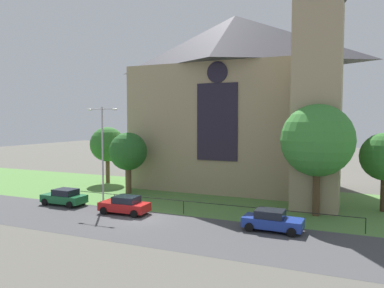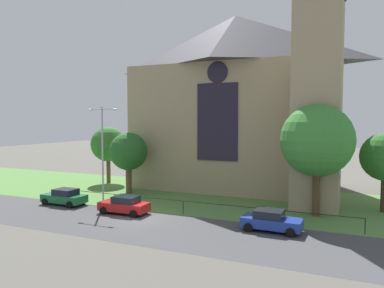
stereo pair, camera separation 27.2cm
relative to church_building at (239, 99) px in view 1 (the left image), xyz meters
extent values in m
plane|color=#56544C|center=(-3.48, -6.19, -10.27)|extent=(160.00, 160.00, 0.00)
cube|color=#424244|center=(-3.48, -18.19, -10.27)|extent=(120.00, 8.00, 0.01)
cube|color=#517F3D|center=(-3.48, -8.19, -10.27)|extent=(120.00, 20.00, 0.01)
cube|color=tan|center=(-0.77, 0.63, -3.27)|extent=(22.00, 12.00, 14.00)
pyramid|color=#47444C|center=(-0.77, 0.63, 6.73)|extent=(22.00, 12.00, 6.00)
cube|color=black|center=(-0.77, -5.42, -2.57)|extent=(4.40, 0.16, 8.00)
cylinder|color=black|center=(-0.77, -5.42, 2.53)|extent=(2.20, 0.15, 2.20)
cube|color=tan|center=(9.23, -7.37, -1.27)|extent=(4.00, 4.00, 18.00)
cylinder|color=black|center=(-0.77, -13.69, -9.17)|extent=(27.94, 0.05, 0.05)
cylinder|color=black|center=(-14.74, -13.69, -9.72)|extent=(0.07, 0.07, 1.10)
cylinder|color=black|center=(-7.76, -13.69, -9.72)|extent=(0.06, 0.07, 1.10)
cylinder|color=black|center=(-0.77, -13.69, -9.72)|extent=(0.07, 0.07, 1.10)
cylinder|color=black|center=(6.21, -13.69, -9.72)|extent=(0.07, 0.07, 1.10)
cylinder|color=black|center=(13.20, -13.69, -9.72)|extent=(0.06, 0.07, 1.10)
cylinder|color=brown|center=(-10.00, -7.94, -8.77)|extent=(0.64, 0.64, 3.01)
sphere|color=#235B23|center=(-10.00, -7.94, -5.73)|extent=(4.07, 4.07, 4.07)
cylinder|color=#423021|center=(14.74, -6.01, -8.66)|extent=(0.52, 0.52, 3.22)
cylinder|color=#4C3823|center=(9.52, -9.85, -8.26)|extent=(0.59, 0.59, 4.03)
sphere|color=#387F33|center=(9.52, -9.85, -4.01)|extent=(5.95, 5.95, 5.95)
cylinder|color=brown|center=(-16.19, -3.18, -8.65)|extent=(0.50, 0.50, 3.24)
sphere|color=#2D6B28|center=(-16.19, -3.18, -5.41)|extent=(4.33, 4.33, 4.33)
cylinder|color=#B2B2B7|center=(-8.95, -13.79, -5.71)|extent=(0.16, 0.16, 9.13)
cylinder|color=#B2B2B7|center=(-9.65, -13.79, -1.35)|extent=(1.40, 0.10, 0.10)
cylinder|color=#B2B2B7|center=(-8.25, -13.79, -1.35)|extent=(1.40, 0.10, 0.10)
ellipsoid|color=white|center=(-10.35, -13.79, -1.40)|extent=(0.57, 0.26, 0.20)
ellipsoid|color=white|center=(-7.55, -13.79, -1.40)|extent=(0.57, 0.26, 0.20)
cube|color=#196033|center=(-12.41, -15.13, -9.66)|extent=(4.21, 1.81, 0.70)
cube|color=black|center=(-12.21, -15.13, -9.04)|extent=(2.01, 1.61, 0.55)
cylinder|color=black|center=(-13.88, -16.03, -9.95)|extent=(0.64, 0.22, 0.64)
cylinder|color=black|center=(-13.87, -14.23, -9.95)|extent=(0.64, 0.22, 0.64)
cylinder|color=black|center=(-10.94, -16.04, -9.95)|extent=(0.64, 0.22, 0.64)
cylinder|color=black|center=(-10.93, -14.24, -9.95)|extent=(0.64, 0.22, 0.64)
cube|color=#B21919|center=(-5.40, -15.64, -9.66)|extent=(4.25, 1.92, 0.70)
cube|color=black|center=(-5.20, -15.63, -9.04)|extent=(2.05, 1.66, 0.55)
cylinder|color=black|center=(-6.84, -16.58, -9.95)|extent=(0.65, 0.24, 0.64)
cylinder|color=black|center=(-6.89, -14.78, -9.95)|extent=(0.65, 0.24, 0.64)
cylinder|color=black|center=(-3.90, -16.49, -9.95)|extent=(0.65, 0.24, 0.64)
cylinder|color=black|center=(-3.95, -14.69, -9.95)|extent=(0.65, 0.24, 0.64)
cube|color=#1E3899|center=(7.12, -15.59, -9.66)|extent=(4.23, 1.88, 0.70)
cube|color=black|center=(6.92, -15.59, -9.04)|extent=(2.03, 1.64, 0.55)
cylinder|color=black|center=(8.61, -14.72, -9.95)|extent=(0.64, 0.23, 0.64)
cylinder|color=black|center=(8.58, -16.52, -9.95)|extent=(0.64, 0.23, 0.64)
cylinder|color=black|center=(5.67, -14.66, -9.95)|extent=(0.64, 0.23, 0.64)
cylinder|color=black|center=(5.64, -16.46, -9.95)|extent=(0.64, 0.23, 0.64)
camera|label=1|loc=(12.37, -42.09, -2.33)|focal=35.17mm
camera|label=2|loc=(12.62, -41.98, -2.33)|focal=35.17mm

